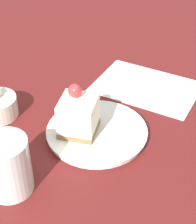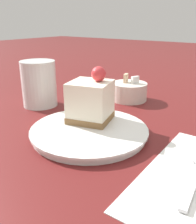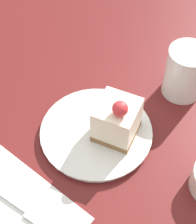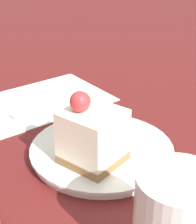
% 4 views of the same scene
% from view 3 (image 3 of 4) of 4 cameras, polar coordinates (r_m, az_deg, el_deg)
% --- Properties ---
extents(ground_plane, '(4.00, 4.00, 0.00)m').
position_cam_3_polar(ground_plane, '(0.72, 1.60, -1.71)').
color(ground_plane, '#5B1919').
extents(plate, '(0.21, 0.21, 0.01)m').
position_cam_3_polar(plate, '(0.70, -0.21, -3.16)').
color(plate, silver).
rests_on(plate, ground_plane).
extents(cake_slice, '(0.09, 0.09, 0.10)m').
position_cam_3_polar(cake_slice, '(0.66, 2.91, -1.15)').
color(cake_slice, olive).
rests_on(cake_slice, plate).
extents(napkin, '(0.18, 0.25, 0.00)m').
position_cam_3_polar(napkin, '(0.65, -14.35, -14.62)').
color(napkin, white).
rests_on(napkin, ground_plane).
extents(fork, '(0.03, 0.16, 0.00)m').
position_cam_3_polar(fork, '(0.64, -11.85, -13.75)').
color(fork, silver).
rests_on(fork, napkin).
extents(drinking_glass, '(0.08, 0.08, 0.11)m').
position_cam_3_polar(drinking_glass, '(0.76, 13.16, 5.94)').
color(drinking_glass, silver).
rests_on(drinking_glass, ground_plane).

